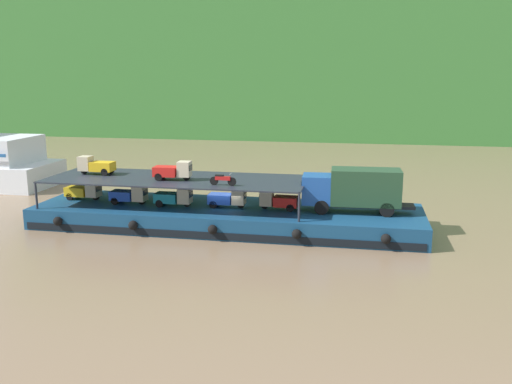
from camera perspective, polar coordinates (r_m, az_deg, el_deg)
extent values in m
plane|color=#7F664C|center=(41.10, -3.06, -3.56)|extent=(400.00, 400.00, 0.00)
cube|color=#387533|center=(108.67, 6.03, 15.95)|extent=(118.16, 33.80, 37.08)
cube|color=navy|center=(40.90, -3.07, -2.55)|extent=(28.44, 7.43, 1.50)
cube|color=black|center=(37.53, -4.44, -4.55)|extent=(27.88, 0.06, 0.50)
sphere|color=black|center=(41.64, -19.82, -2.85)|extent=(0.65, 0.65, 0.65)
sphere|color=black|center=(39.09, -12.60, -3.37)|extent=(0.65, 0.65, 0.65)
sphere|color=black|center=(37.23, -4.52, -3.89)|extent=(0.65, 0.65, 0.65)
sphere|color=black|center=(36.18, 4.23, -4.36)|extent=(0.65, 0.65, 0.65)
sphere|color=black|center=(36.01, 13.28, -4.74)|extent=(0.65, 0.65, 0.65)
cube|color=#1E4C99|center=(39.35, 6.31, 0.33)|extent=(2.08, 2.26, 2.00)
cube|color=#192833|center=(39.34, 4.82, 0.87)|extent=(0.13, 1.84, 0.60)
cube|color=#234228|center=(39.31, 11.27, 0.52)|extent=(4.88, 2.48, 2.50)
cube|color=black|center=(39.59, 11.19, -1.32)|extent=(6.85, 1.63, 0.20)
cylinder|color=black|center=(40.56, 6.90, -0.93)|extent=(1.01, 0.32, 1.00)
cylinder|color=black|center=(38.59, 6.79, -1.59)|extent=(1.01, 0.32, 1.00)
cylinder|color=black|center=(40.67, 13.16, -1.12)|extent=(1.01, 0.32, 1.00)
cylinder|color=black|center=(38.71, 13.38, -1.80)|extent=(1.01, 0.32, 1.00)
cylinder|color=#232833|center=(42.67, 5.46, 0.44)|extent=(0.16, 0.16, 2.00)
cylinder|color=#232833|center=(36.39, 4.48, -1.57)|extent=(0.16, 0.16, 2.00)
cylinder|color=#232833|center=(48.30, -17.69, 1.29)|extent=(0.16, 0.16, 2.00)
cylinder|color=#232833|center=(42.86, -21.78, -0.33)|extent=(0.16, 0.16, 2.00)
cube|color=#232833|center=(41.38, -8.23, 1.35)|extent=(19.24, 6.63, 0.10)
cube|color=gold|center=(45.22, -17.96, 0.08)|extent=(1.77, 1.30, 0.70)
cube|color=beige|center=(44.45, -16.45, 0.24)|extent=(0.96, 1.05, 1.10)
cube|color=#19232D|center=(44.20, -15.94, 0.35)|extent=(0.09, 0.85, 0.38)
cylinder|color=black|center=(44.49, -16.24, -0.46)|extent=(0.57, 0.17, 0.56)
cylinder|color=black|center=(45.07, -18.72, -0.46)|extent=(0.57, 0.17, 0.56)
cylinder|color=black|center=(45.94, -18.01, -0.19)|extent=(0.57, 0.17, 0.56)
cube|color=#1E47B7|center=(42.75, -13.64, -0.33)|extent=(1.72, 1.23, 0.70)
cube|color=beige|center=(42.13, -11.94, -0.16)|extent=(0.92, 1.02, 1.10)
cube|color=#19232D|center=(41.92, -11.35, -0.04)|extent=(0.06, 0.85, 0.38)
cylinder|color=black|center=(42.18, -11.72, -0.89)|extent=(0.56, 0.15, 0.56)
cylinder|color=black|center=(42.54, -14.41, -0.92)|extent=(0.56, 0.15, 0.56)
cylinder|color=black|center=(43.46, -13.79, -0.61)|extent=(0.56, 0.15, 0.56)
cube|color=teal|center=(41.30, -9.21, -0.57)|extent=(1.70, 1.20, 0.70)
cube|color=beige|center=(40.81, -7.37, -0.38)|extent=(0.90, 1.00, 1.10)
cube|color=#19232D|center=(40.64, -6.74, -0.26)|extent=(0.04, 0.85, 0.38)
cylinder|color=black|center=(40.88, -7.15, -1.15)|extent=(0.56, 0.14, 0.56)
cylinder|color=black|center=(41.04, -9.97, -1.19)|extent=(0.56, 0.14, 0.56)
cylinder|color=black|center=(42.00, -9.46, -0.86)|extent=(0.56, 0.14, 0.56)
cube|color=#1E47B7|center=(40.53, -3.70, -0.69)|extent=(1.71, 1.22, 0.70)
cube|color=beige|center=(40.15, -1.78, -0.50)|extent=(0.91, 1.01, 1.10)
cube|color=#19232D|center=(40.02, -1.12, -0.37)|extent=(0.05, 0.85, 0.38)
cylinder|color=black|center=(40.24, -1.56, -1.27)|extent=(0.56, 0.15, 0.56)
cylinder|color=black|center=(40.21, -4.44, -1.31)|extent=(0.56, 0.15, 0.56)
cylinder|color=black|center=(41.21, -4.04, -0.98)|extent=(0.56, 0.15, 0.56)
cube|color=red|center=(39.63, 3.11, -0.97)|extent=(1.73, 1.25, 0.70)
cube|color=#C6B793|center=(39.83, 1.12, -0.59)|extent=(0.93, 1.03, 1.10)
cube|color=#19232D|center=(39.90, 0.46, -0.41)|extent=(0.06, 0.85, 0.38)
cylinder|color=black|center=(39.99, 0.91, -1.35)|extent=(0.56, 0.16, 0.56)
cylinder|color=black|center=(40.16, 3.79, -1.32)|extent=(0.56, 0.16, 0.56)
cylinder|color=black|center=(39.14, 3.55, -1.67)|extent=(0.56, 0.16, 0.56)
cube|color=gold|center=(44.02, -15.59, 2.57)|extent=(1.71, 1.21, 0.70)
cube|color=#C6B793|center=(44.62, -17.22, 2.85)|extent=(0.90, 1.00, 1.10)
cube|color=#19232D|center=(44.83, -17.76, 3.00)|extent=(0.04, 0.85, 0.38)
cylinder|color=black|center=(44.78, -17.35, 2.16)|extent=(0.56, 0.14, 0.56)
cylinder|color=black|center=(44.38, -14.80, 2.22)|extent=(0.56, 0.14, 0.56)
cylinder|color=black|center=(43.44, -15.39, 1.99)|extent=(0.56, 0.14, 0.56)
cube|color=red|center=(40.81, -9.31, 2.13)|extent=(1.75, 1.28, 0.70)
cube|color=beige|center=(40.38, -7.42, 2.37)|extent=(0.95, 1.04, 1.10)
cube|color=#19232D|center=(40.24, -6.78, 2.51)|extent=(0.08, 0.85, 0.38)
cylinder|color=black|center=(40.43, -7.20, 1.60)|extent=(0.57, 0.17, 0.56)
cylinder|color=black|center=(40.50, -10.06, 1.53)|extent=(0.57, 0.17, 0.56)
cylinder|color=black|center=(41.49, -9.60, 1.79)|extent=(0.57, 0.17, 0.56)
cylinder|color=black|center=(38.09, -2.51, 1.07)|extent=(0.60, 0.13, 0.60)
cylinder|color=black|center=(38.48, -4.36, 1.16)|extent=(0.60, 0.13, 0.60)
cube|color=#B21919|center=(38.24, -3.44, 1.44)|extent=(1.11, 0.26, 0.28)
cube|color=black|center=(38.28, -3.80, 1.72)|extent=(0.61, 0.23, 0.12)
cylinder|color=#B2B2B7|center=(38.02, -2.66, 1.89)|extent=(0.07, 0.55, 0.04)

